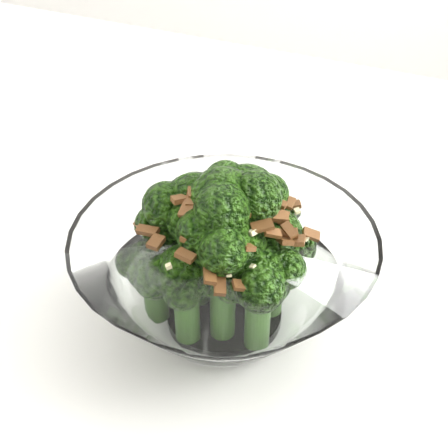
{
  "coord_description": "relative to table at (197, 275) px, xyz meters",
  "views": [
    {
      "loc": [
        -0.06,
        -0.61,
        1.13
      ],
      "look_at": [
        -0.07,
        -0.24,
        0.84
      ],
      "focal_mm": 55.0,
      "sensor_mm": 36.0,
      "label": 1
    }
  ],
  "objects": [
    {
      "name": "table",
      "position": [
        0.0,
        0.0,
        0.0
      ],
      "size": [
        1.41,
        1.19,
        0.75
      ],
      "color": "white",
      "rests_on": "ground"
    },
    {
      "name": "broccoli_dish",
      "position": [
        0.03,
        -0.13,
        0.12
      ],
      "size": [
        0.22,
        0.22,
        0.14
      ],
      "color": "white",
      "rests_on": "table"
    }
  ]
}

